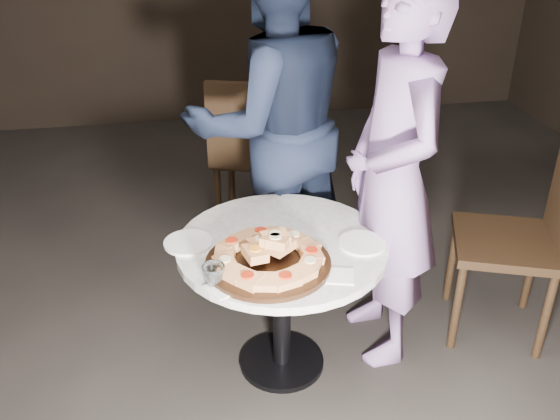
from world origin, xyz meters
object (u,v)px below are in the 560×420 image
object	(u,v)px
serving_board	(268,263)
chair_right	(531,231)
water_glass	(214,275)
table	(282,267)
focaccia_pile	(268,254)
chair_far	(253,147)
diner_navy	(272,124)
diner_teal	(393,179)

from	to	relation	value
serving_board	chair_right	bearing A→B (deg)	9.89
water_glass	table	bearing A→B (deg)	39.36
table	serving_board	world-z (taller)	serving_board
chair_right	focaccia_pile	bearing A→B (deg)	-60.13
chair_right	chair_far	bearing A→B (deg)	-115.05
table	diner_navy	bearing A→B (deg)	84.30
chair_right	table	bearing A→B (deg)	-67.00
serving_board	diner_navy	bearing A→B (deg)	79.82
water_glass	diner_teal	size ratio (longest dim) A/B	0.05
focaccia_pile	diner_teal	world-z (taller)	diner_teal
focaccia_pile	chair_far	bearing A→B (deg)	85.03
chair_far	diner_navy	bearing A→B (deg)	110.75
chair_far	diner_navy	distance (m)	0.63
focaccia_pile	diner_navy	world-z (taller)	diner_navy
focaccia_pile	water_glass	distance (m)	0.24
water_glass	chair_far	bearing A→B (deg)	76.86
table	water_glass	bearing A→B (deg)	-140.64
diner_navy	focaccia_pile	bearing A→B (deg)	67.11
serving_board	diner_navy	xyz separation A→B (m)	(0.15, 0.86, 0.25)
chair_right	diner_navy	distance (m)	1.34
chair_right	diner_teal	bearing A→B (deg)	-72.84
water_glass	focaccia_pile	bearing A→B (deg)	22.37
diner_teal	table	bearing A→B (deg)	-81.99
focaccia_pile	water_glass	bearing A→B (deg)	-157.63
table	diner_navy	world-z (taller)	diner_navy
table	diner_teal	size ratio (longest dim) A/B	0.65
water_glass	chair_right	xyz separation A→B (m)	(1.50, 0.31, -0.14)
chair_right	diner_navy	world-z (taller)	diner_navy
chair_far	diner_teal	xyz separation A→B (m)	(0.46, -1.13, 0.29)
focaccia_pile	chair_right	world-z (taller)	chair_right
focaccia_pile	diner_navy	size ratio (longest dim) A/B	0.24
focaccia_pile	diner_teal	distance (m)	0.66
focaccia_pile	diner_teal	size ratio (longest dim) A/B	0.25
serving_board	chair_far	distance (m)	1.39
water_glass	chair_far	world-z (taller)	chair_far
table	focaccia_pile	world-z (taller)	focaccia_pile
table	chair_right	world-z (taller)	chair_right
diner_navy	chair_far	bearing A→B (deg)	-99.34
focaccia_pile	water_glass	world-z (taller)	focaccia_pile
diner_navy	chair_right	bearing A→B (deg)	137.57
water_glass	chair_right	size ratio (longest dim) A/B	0.09
chair_far	diner_navy	size ratio (longest dim) A/B	0.55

